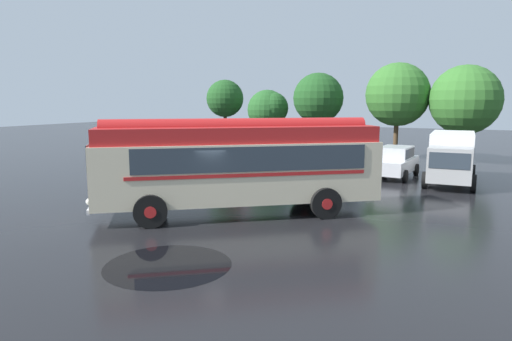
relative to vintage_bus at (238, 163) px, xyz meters
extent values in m
plane|color=black|center=(-0.94, -0.77, -1.89)|extent=(120.00, 120.00, 0.00)
cube|color=beige|center=(0.01, 0.01, -0.29)|extent=(9.48, 8.04, 2.10)
cube|color=red|center=(0.01, 0.01, 1.04)|extent=(9.20, 7.76, 0.56)
cylinder|color=red|center=(0.01, 0.01, 1.30)|extent=(7.93, 6.22, 0.60)
cube|color=#2D3842|center=(1.01, -0.82, 0.28)|extent=(6.39, 4.87, 0.84)
cube|color=#2D3842|center=(-0.52, 1.20, 0.28)|extent=(6.39, 4.87, 0.84)
cube|color=red|center=(0.93, -0.88, -0.26)|extent=(6.55, 4.98, 0.12)
cube|color=red|center=(-0.59, 1.13, -0.26)|extent=(6.55, 4.98, 0.12)
cube|color=#2D3842|center=(-3.99, -3.03, 0.38)|extent=(1.36, 1.77, 0.88)
cube|color=black|center=(-3.99, -3.03, -0.99)|extent=(0.59, 0.75, 0.56)
cube|color=silver|center=(-4.01, -3.04, -1.32)|extent=(1.52, 1.95, 0.16)
sphere|color=white|center=(-3.45, -3.75, -1.02)|extent=(0.22, 0.22, 0.22)
sphere|color=white|center=(-4.54, -2.32, -1.02)|extent=(0.22, 0.22, 0.22)
cylinder|color=black|center=(-1.67, -2.90, -1.34)|extent=(1.05, 0.89, 1.10)
cylinder|color=red|center=(-1.67, -2.90, -1.34)|extent=(0.50, 0.49, 0.39)
cylinder|color=black|center=(-3.25, -0.83, -1.34)|extent=(1.05, 0.89, 1.10)
cylinder|color=red|center=(-3.25, -0.83, -1.34)|extent=(0.50, 0.49, 0.39)
cylinder|color=black|center=(3.10, 0.73, -1.34)|extent=(1.05, 0.89, 1.10)
cylinder|color=red|center=(3.10, 0.73, -1.34)|extent=(0.50, 0.49, 0.39)
cylinder|color=black|center=(1.53, 2.80, -1.34)|extent=(1.05, 0.89, 1.10)
cylinder|color=red|center=(1.53, 2.80, -1.34)|extent=(0.50, 0.49, 0.39)
cube|color=maroon|center=(-4.61, 9.89, -1.22)|extent=(1.83, 4.25, 0.70)
cube|color=maroon|center=(-4.60, 10.04, -0.55)|extent=(1.56, 2.23, 0.64)
cube|color=#2D3842|center=(-3.84, 10.01, -0.55)|extent=(0.09, 1.93, 0.50)
cube|color=#2D3842|center=(-5.36, 10.06, -0.55)|extent=(0.09, 1.93, 0.50)
cylinder|color=black|center=(-3.77, 8.56, -1.57)|extent=(0.22, 0.65, 0.64)
cylinder|color=black|center=(-5.53, 8.61, -1.57)|extent=(0.22, 0.65, 0.64)
cylinder|color=black|center=(-3.68, 11.16, -1.57)|extent=(0.22, 0.65, 0.64)
cylinder|color=black|center=(-5.44, 11.22, -1.57)|extent=(0.22, 0.65, 0.64)
cube|color=#144C28|center=(-1.96, 10.42, -1.22)|extent=(2.10, 4.35, 0.70)
cube|color=#144C28|center=(-1.97, 10.57, -0.55)|extent=(1.70, 2.32, 0.64)
cube|color=#2D3842|center=(-1.22, 10.64, -0.55)|extent=(0.21, 1.93, 0.50)
cube|color=#2D3842|center=(-2.73, 10.49, -0.55)|extent=(0.21, 1.93, 0.50)
cylinder|color=black|center=(-0.96, 9.21, -1.57)|extent=(0.26, 0.66, 0.64)
cylinder|color=black|center=(-2.71, 9.04, -1.57)|extent=(0.26, 0.66, 0.64)
cylinder|color=black|center=(-1.21, 11.80, -1.57)|extent=(0.26, 0.66, 0.64)
cylinder|color=black|center=(-2.96, 11.63, -1.57)|extent=(0.26, 0.66, 0.64)
cube|color=#4C5156|center=(0.84, 10.77, -1.22)|extent=(2.20, 4.37, 0.70)
cube|color=#4C5156|center=(0.86, 10.92, -0.55)|extent=(1.75, 2.35, 0.64)
cube|color=#2D3842|center=(1.61, 10.83, -0.55)|extent=(0.26, 1.92, 0.50)
cube|color=#2D3842|center=(0.11, 11.01, -0.55)|extent=(0.26, 1.92, 0.50)
cylinder|color=black|center=(1.56, 9.37, -1.57)|extent=(0.28, 0.66, 0.64)
cylinder|color=black|center=(-0.19, 9.58, -1.57)|extent=(0.28, 0.66, 0.64)
cylinder|color=black|center=(1.87, 11.95, -1.57)|extent=(0.28, 0.66, 0.64)
cylinder|color=black|center=(0.13, 12.17, -1.57)|extent=(0.28, 0.66, 0.64)
cube|color=#B7BABF|center=(3.83, 10.85, -1.22)|extent=(2.08, 4.34, 0.70)
cube|color=#B7BABF|center=(3.85, 11.00, -0.55)|extent=(1.69, 2.31, 0.64)
cube|color=#2D3842|center=(4.60, 10.93, -0.55)|extent=(0.20, 1.93, 0.50)
cube|color=#2D3842|center=(3.09, 11.07, -0.55)|extent=(0.20, 1.93, 0.50)
cylinder|color=black|center=(4.59, 9.47, -1.57)|extent=(0.26, 0.66, 0.64)
cylinder|color=black|center=(2.84, 9.63, -1.57)|extent=(0.26, 0.66, 0.64)
cylinder|color=black|center=(4.83, 12.06, -1.57)|extent=(0.26, 0.66, 0.64)
cylinder|color=black|center=(3.08, 12.22, -1.57)|extent=(0.26, 0.66, 0.64)
cube|color=silver|center=(6.64, 11.06, -0.44)|extent=(2.07, 3.98, 2.10)
cube|color=#A4A4A4|center=(6.69, 8.16, -0.69)|extent=(1.93, 1.77, 1.60)
cube|color=#2D3842|center=(6.71, 7.28, -0.41)|extent=(1.70, 0.06, 0.72)
cylinder|color=black|center=(7.73, 8.24, -1.49)|extent=(0.25, 0.80, 0.80)
cylinder|color=black|center=(5.65, 8.20, -1.49)|extent=(0.25, 0.80, 0.80)
cylinder|color=black|center=(7.67, 11.81, -1.49)|extent=(0.25, 0.80, 0.80)
cylinder|color=black|center=(5.59, 11.77, -1.49)|extent=(0.25, 0.80, 0.80)
cylinder|color=#4C3823|center=(-10.88, 18.29, -0.31)|extent=(0.28, 0.28, 3.17)
sphere|color=#1E4C1E|center=(-10.88, 18.29, 2.41)|extent=(3.01, 3.01, 3.01)
sphere|color=#1E4C1E|center=(-10.45, 18.16, 2.16)|extent=(1.74, 1.74, 1.74)
cylinder|color=#4C3823|center=(-7.04, 18.15, -0.76)|extent=(0.25, 0.25, 2.26)
sphere|color=#235623|center=(-7.04, 18.15, 1.53)|extent=(3.09, 3.09, 3.09)
sphere|color=#235623|center=(-6.54, 18.04, 1.67)|extent=(2.44, 2.44, 2.44)
cylinder|color=#4C3823|center=(-2.92, 18.10, -0.43)|extent=(0.28, 0.28, 2.93)
sphere|color=#1E4C1E|center=(-2.92, 18.10, 2.42)|extent=(3.68, 3.68, 3.68)
sphere|color=#1E4C1E|center=(-2.99, 17.90, 2.36)|extent=(2.51, 2.51, 2.51)
cylinder|color=#4C3823|center=(2.62, 18.77, -0.45)|extent=(0.32, 0.32, 2.90)
sphere|color=#336B28|center=(2.62, 18.77, 2.65)|extent=(4.39, 4.39, 4.39)
sphere|color=#336B28|center=(2.23, 19.04, 2.81)|extent=(3.18, 3.18, 3.18)
cylinder|color=#4C3823|center=(6.92, 18.57, -0.66)|extent=(0.37, 0.37, 2.48)
sphere|color=#336B28|center=(6.92, 18.57, 2.28)|extent=(4.53, 4.53, 4.53)
sphere|color=#336B28|center=(7.12, 18.27, 2.50)|extent=(3.13, 3.13, 3.13)
cylinder|color=black|center=(0.90, -5.46, -1.89)|extent=(3.21, 3.21, 0.01)
camera|label=1|loc=(7.67, -14.39, 2.20)|focal=32.00mm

